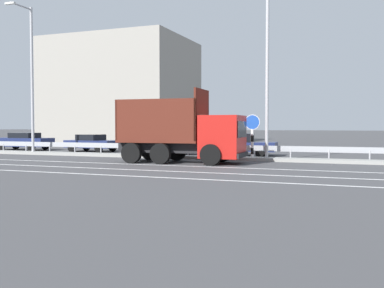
# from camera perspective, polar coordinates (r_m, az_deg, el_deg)

# --- Properties ---
(ground_plane) EXTENTS (320.00, 320.00, 0.00)m
(ground_plane) POSITION_cam_1_polar(r_m,az_deg,el_deg) (23.84, 1.36, -2.29)
(ground_plane) COLOR #424244
(lane_strip_0) EXTENTS (70.96, 0.16, 0.01)m
(lane_strip_0) POSITION_cam_1_polar(r_m,az_deg,el_deg) (21.79, -3.31, -2.72)
(lane_strip_0) COLOR silver
(lane_strip_0) RESTS_ON ground_plane
(lane_strip_1) EXTENTS (70.96, 0.16, 0.01)m
(lane_strip_1) POSITION_cam_1_polar(r_m,az_deg,el_deg) (19.58, -6.32, -3.31)
(lane_strip_1) COLOR silver
(lane_strip_1) RESTS_ON ground_plane
(lane_strip_2) EXTENTS (70.96, 0.16, 0.01)m
(lane_strip_2) POSITION_cam_1_polar(r_m,az_deg,el_deg) (17.66, -9.63, -3.94)
(lane_strip_2) COLOR silver
(lane_strip_2) RESTS_ON ground_plane
(median_island) EXTENTS (39.03, 1.10, 0.18)m
(median_island) POSITION_cam_1_polar(r_m,az_deg,el_deg) (25.64, 2.82, -1.76)
(median_island) COLOR gray
(median_island) RESTS_ON ground_plane
(median_guardrail) EXTENTS (70.96, 0.09, 0.78)m
(median_guardrail) POSITION_cam_1_polar(r_m,az_deg,el_deg) (26.74, 3.62, -0.56)
(median_guardrail) COLOR #9EA0A5
(median_guardrail) RESTS_ON ground_plane
(dump_truck) EXTENTS (6.69, 3.03, 3.79)m
(dump_truck) POSITION_cam_1_polar(r_m,az_deg,el_deg) (23.11, 0.39, 0.81)
(dump_truck) COLOR red
(dump_truck) RESTS_ON ground_plane
(median_road_sign) EXTENTS (0.83, 0.16, 2.53)m
(median_road_sign) POSITION_cam_1_polar(r_m,az_deg,el_deg) (24.97, 7.67, 1.07)
(median_road_sign) COLOR white
(median_road_sign) RESTS_ON ground_plane
(street_lamp_1) EXTENTS (0.71, 2.13, 9.77)m
(street_lamp_1) POSITION_cam_1_polar(r_m,az_deg,el_deg) (31.98, -19.82, 8.39)
(street_lamp_1) COLOR #ADADB2
(street_lamp_1) RESTS_ON ground_plane
(street_lamp_2) EXTENTS (0.71, 2.63, 10.45)m
(street_lamp_2) POSITION_cam_1_polar(r_m,az_deg,el_deg) (24.90, 9.48, 11.20)
(street_lamp_2) COLOR #ADADB2
(street_lamp_2) RESTS_ON ground_plane
(parked_car_2) EXTENTS (4.69, 2.00, 1.36)m
(parked_car_2) POSITION_cam_1_polar(r_m,az_deg,el_deg) (37.64, -20.61, 0.35)
(parked_car_2) COLOR navy
(parked_car_2) RESTS_ON ground_plane
(parked_car_3) EXTENTS (4.06, 2.10, 1.27)m
(parked_car_3) POSITION_cam_1_polar(r_m,az_deg,el_deg) (33.93, -12.59, 0.16)
(parked_car_3) COLOR navy
(parked_car_3) RESTS_ON ground_plane
(parked_car_4) EXTENTS (4.79, 2.16, 1.30)m
(parked_car_4) POSITION_cam_1_polar(r_m,az_deg,el_deg) (30.85, -3.38, 0.01)
(parked_car_4) COLOR navy
(parked_car_4) RESTS_ON ground_plane
(parked_car_5) EXTENTS (4.91, 2.14, 1.43)m
(parked_car_5) POSITION_cam_1_polar(r_m,az_deg,el_deg) (28.97, 5.89, -0.05)
(parked_car_5) COLOR navy
(parked_car_5) RESTS_ON ground_plane
(background_building_0) EXTENTS (14.71, 11.51, 11.38)m
(background_building_0) POSITION_cam_1_polar(r_m,az_deg,el_deg) (51.19, -8.87, 6.55)
(background_building_0) COLOR gray
(background_building_0) RESTS_ON ground_plane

